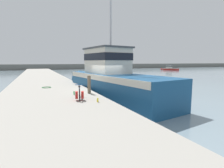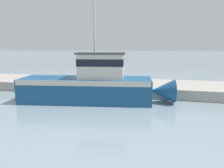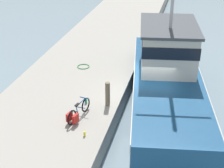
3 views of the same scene
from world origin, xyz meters
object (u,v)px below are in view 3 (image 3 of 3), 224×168
Objects in this scene: bicycle_touring at (77,113)px; mooring_post at (108,94)px; water_bottle_by_bike at (85,134)px; water_bottle_on_curb at (86,101)px; fishing_boat_main at (166,79)px.

bicycle_touring is 1.66m from mooring_post.
water_bottle_by_bike is at bearing -44.60° from bicycle_touring.
water_bottle_by_bike is at bearing -96.72° from mooring_post.
fishing_boat_main is at bearing 31.46° from water_bottle_on_curb.
mooring_post is at bearing 69.33° from bicycle_touring.
water_bottle_on_curb is at bearing -175.15° from mooring_post.
mooring_post is 5.28× the size of water_bottle_on_curb.
fishing_boat_main is 3.78m from water_bottle_on_curb.
mooring_post is (-2.27, -1.88, -0.06)m from fishing_boat_main.
bicycle_touring reaches higher than water_bottle_on_curb.
mooring_post reaches higher than bicycle_touring.
bicycle_touring is at bearing -143.39° from fishing_boat_main.
water_bottle_on_curb is (-0.65, 2.28, 0.01)m from water_bottle_by_bike.
mooring_post is at bearing 4.85° from water_bottle_on_curb.
fishing_boat_main is 7.28× the size of bicycle_touring.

